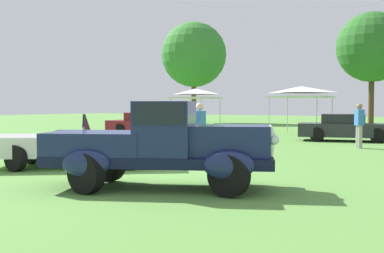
{
  "coord_description": "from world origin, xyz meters",
  "views": [
    {
      "loc": [
        6.1,
        -7.68,
        1.63
      ],
      "look_at": [
        0.33,
        1.09,
        1.15
      ],
      "focal_mm": 43.71,
      "sensor_mm": 36.0,
      "label": 1
    }
  ],
  "objects_px": {
    "show_car_burgundy": "(149,124)",
    "spectator_near_truck": "(359,124)",
    "canopy_tent_center_field": "(301,91)",
    "show_car_charcoal": "(346,128)",
    "feature_pickup_truck": "(162,144)",
    "neighbor_convertible": "(81,145)",
    "spectator_between_cars": "(200,130)",
    "canopy_tent_left_field": "(196,93)"
  },
  "relations": [
    {
      "from": "show_car_burgundy",
      "to": "spectator_near_truck",
      "type": "xyz_separation_m",
      "value": [
        11.23,
        -1.42,
        0.31
      ]
    },
    {
      "from": "spectator_near_truck",
      "to": "canopy_tent_left_field",
      "type": "height_order",
      "value": "canopy_tent_left_field"
    },
    {
      "from": "spectator_near_truck",
      "to": "spectator_between_cars",
      "type": "relative_size",
      "value": 1.0
    },
    {
      "from": "show_car_burgundy",
      "to": "canopy_tent_left_field",
      "type": "xyz_separation_m",
      "value": [
        -1.1,
        6.29,
        1.82
      ]
    },
    {
      "from": "show_car_charcoal",
      "to": "canopy_tent_left_field",
      "type": "distance_m",
      "value": 11.97
    },
    {
      "from": "feature_pickup_truck",
      "to": "show_car_charcoal",
      "type": "relative_size",
      "value": 1.02
    },
    {
      "from": "feature_pickup_truck",
      "to": "canopy_tent_center_field",
      "type": "xyz_separation_m",
      "value": [
        -4.09,
        18.82,
        1.56
      ]
    },
    {
      "from": "neighbor_convertible",
      "to": "canopy_tent_center_field",
      "type": "bearing_deg",
      "value": 91.23
    },
    {
      "from": "show_car_charcoal",
      "to": "canopy_tent_center_field",
      "type": "height_order",
      "value": "canopy_tent_center_field"
    },
    {
      "from": "spectator_between_cars",
      "to": "canopy_tent_left_field",
      "type": "height_order",
      "value": "canopy_tent_left_field"
    },
    {
      "from": "show_car_burgundy",
      "to": "show_car_charcoal",
      "type": "distance_m",
      "value": 10.03
    },
    {
      "from": "show_car_burgundy",
      "to": "canopy_tent_center_field",
      "type": "distance_m",
      "value": 9.07
    },
    {
      "from": "canopy_tent_center_field",
      "to": "canopy_tent_left_field",
      "type": "bearing_deg",
      "value": -178.2
    },
    {
      "from": "show_car_charcoal",
      "to": "feature_pickup_truck",
      "type": "bearing_deg",
      "value": -88.93
    },
    {
      "from": "neighbor_convertible",
      "to": "show_car_burgundy",
      "type": "height_order",
      "value": "neighbor_convertible"
    },
    {
      "from": "show_car_burgundy",
      "to": "spectator_between_cars",
      "type": "height_order",
      "value": "spectator_between_cars"
    },
    {
      "from": "feature_pickup_truck",
      "to": "canopy_tent_center_field",
      "type": "relative_size",
      "value": 1.48
    },
    {
      "from": "neighbor_convertible",
      "to": "show_car_burgundy",
      "type": "distance_m",
      "value": 12.64
    },
    {
      "from": "show_car_charcoal",
      "to": "canopy_tent_center_field",
      "type": "xyz_separation_m",
      "value": [
        -3.82,
        4.69,
        1.82
      ]
    },
    {
      "from": "show_car_burgundy",
      "to": "canopy_tent_center_field",
      "type": "height_order",
      "value": "canopy_tent_center_field"
    },
    {
      "from": "spectator_between_cars",
      "to": "feature_pickup_truck",
      "type": "bearing_deg",
      "value": -67.4
    },
    {
      "from": "canopy_tent_left_field",
      "to": "neighbor_convertible",
      "type": "bearing_deg",
      "value": -66.38
    },
    {
      "from": "spectator_between_cars",
      "to": "show_car_burgundy",
      "type": "bearing_deg",
      "value": 135.6
    },
    {
      "from": "canopy_tent_center_field",
      "to": "show_car_burgundy",
      "type": "bearing_deg",
      "value": -132.8
    },
    {
      "from": "neighbor_convertible",
      "to": "canopy_tent_left_field",
      "type": "height_order",
      "value": "canopy_tent_left_field"
    },
    {
      "from": "neighbor_convertible",
      "to": "canopy_tent_left_field",
      "type": "xyz_separation_m",
      "value": [
        -7.51,
        17.18,
        1.84
      ]
    },
    {
      "from": "canopy_tent_left_field",
      "to": "canopy_tent_center_field",
      "type": "xyz_separation_m",
      "value": [
        7.14,
        0.22,
        0.0
      ]
    },
    {
      "from": "show_car_burgundy",
      "to": "canopy_tent_center_field",
      "type": "xyz_separation_m",
      "value": [
        6.04,
        6.52,
        1.82
      ]
    },
    {
      "from": "neighbor_convertible",
      "to": "canopy_tent_center_field",
      "type": "distance_m",
      "value": 17.51
    },
    {
      "from": "show_car_charcoal",
      "to": "spectator_between_cars",
      "type": "distance_m",
      "value": 10.21
    },
    {
      "from": "show_car_charcoal",
      "to": "spectator_near_truck",
      "type": "relative_size",
      "value": 2.65
    },
    {
      "from": "neighbor_convertible",
      "to": "spectator_between_cars",
      "type": "bearing_deg",
      "value": 52.08
    },
    {
      "from": "show_car_burgundy",
      "to": "canopy_tent_left_field",
      "type": "bearing_deg",
      "value": 99.94
    },
    {
      "from": "show_car_charcoal",
      "to": "canopy_tent_left_field",
      "type": "bearing_deg",
      "value": 157.85
    },
    {
      "from": "spectator_near_truck",
      "to": "canopy_tent_center_field",
      "type": "xyz_separation_m",
      "value": [
        -5.19,
        7.94,
        1.51
      ]
    },
    {
      "from": "feature_pickup_truck",
      "to": "canopy_tent_center_field",
      "type": "distance_m",
      "value": 19.32
    },
    {
      "from": "show_car_burgundy",
      "to": "show_car_charcoal",
      "type": "xyz_separation_m",
      "value": [
        9.86,
        1.83,
        -0.0
      ]
    },
    {
      "from": "spectator_between_cars",
      "to": "canopy_tent_center_field",
      "type": "relative_size",
      "value": 0.55
    },
    {
      "from": "neighbor_convertible",
      "to": "spectator_between_cars",
      "type": "relative_size",
      "value": 2.71
    },
    {
      "from": "show_car_charcoal",
      "to": "spectator_near_truck",
      "type": "height_order",
      "value": "spectator_near_truck"
    },
    {
      "from": "feature_pickup_truck",
      "to": "spectator_between_cars",
      "type": "distance_m",
      "value": 4.36
    },
    {
      "from": "show_car_burgundy",
      "to": "show_car_charcoal",
      "type": "relative_size",
      "value": 1.07
    }
  ]
}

